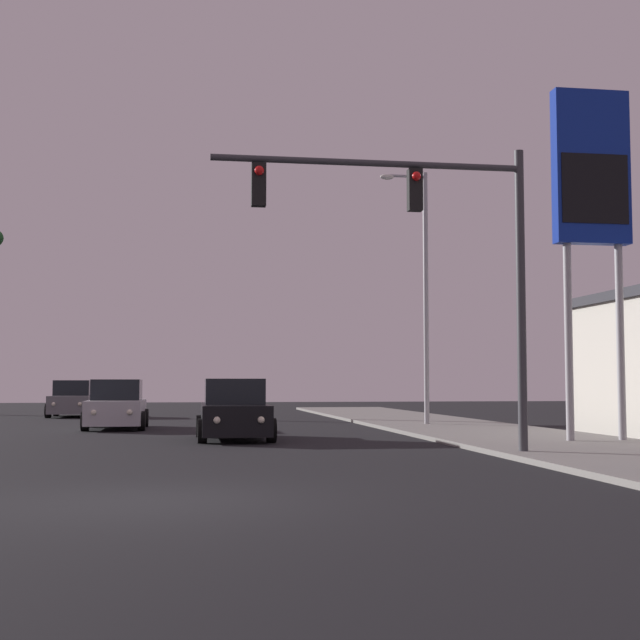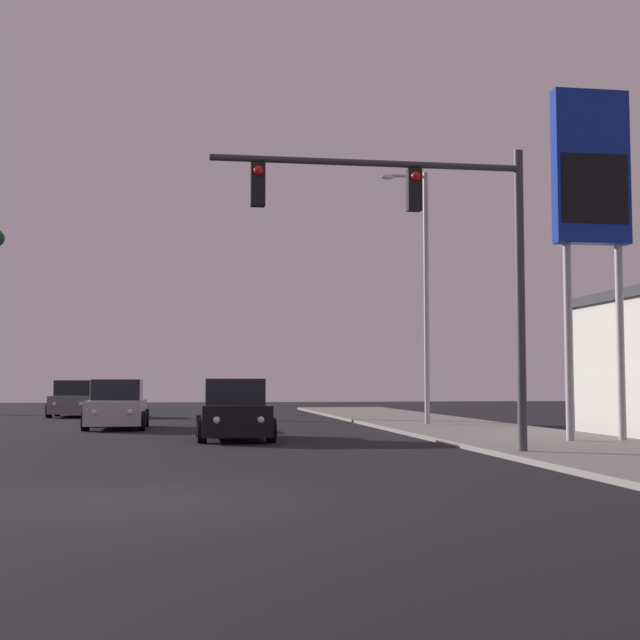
{
  "view_description": "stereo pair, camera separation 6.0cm",
  "coord_description": "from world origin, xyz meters",
  "views": [
    {
      "loc": [
        0.39,
        -12.21,
        1.57
      ],
      "look_at": [
        4.3,
        13.24,
        3.39
      ],
      "focal_mm": 50.0,
      "sensor_mm": 36.0,
      "label": 1
    },
    {
      "loc": [
        0.45,
        -12.22,
        1.57
      ],
      "look_at": [
        4.3,
        13.24,
        3.39
      ],
      "focal_mm": 50.0,
      "sensor_mm": 36.0,
      "label": 2
    }
  ],
  "objects": [
    {
      "name": "car_black",
      "position": [
        1.8,
        12.58,
        0.76
      ],
      "size": [
        2.04,
        4.32,
        1.68
      ],
      "rotation": [
        0.0,
        0.0,
        3.13
      ],
      "color": "black",
      "rests_on": "ground"
    },
    {
      "name": "street_lamp",
      "position": [
        8.79,
        18.45,
        5.12
      ],
      "size": [
        1.74,
        0.24,
        9.0
      ],
      "color": "#99999E",
      "rests_on": "sidewalk_right"
    },
    {
      "name": "gas_station_sign",
      "position": [
        10.74,
        9.08,
        6.62
      ],
      "size": [
        2.0,
        0.42,
        9.0
      ],
      "color": "#99999E",
      "rests_on": "sidewalk_right"
    },
    {
      "name": "car_grey",
      "position": [
        -4.65,
        30.36,
        0.76
      ],
      "size": [
        2.04,
        4.32,
        1.68
      ],
      "rotation": [
        0.0,
        0.0,
        3.15
      ],
      "color": "slate",
      "rests_on": "ground"
    },
    {
      "name": "ground_plane",
      "position": [
        0.0,
        0.0,
        0.0
      ],
      "size": [
        120.0,
        120.0,
        0.0
      ],
      "primitive_type": "plane",
      "color": "black"
    },
    {
      "name": "sidewalk_right",
      "position": [
        9.5,
        10.0,
        0.06
      ],
      "size": [
        5.0,
        60.0,
        0.12
      ],
      "color": "gray",
      "rests_on": "ground"
    },
    {
      "name": "car_silver",
      "position": [
        -1.84,
        18.96,
        0.76
      ],
      "size": [
        2.04,
        4.31,
        1.68
      ],
      "rotation": [
        0.0,
        0.0,
        3.14
      ],
      "color": "#B7B7BC",
      "rests_on": "ground"
    },
    {
      "name": "traffic_light_mast",
      "position": [
        5.67,
        5.99,
        4.7
      ],
      "size": [
        6.78,
        0.36,
        6.5
      ],
      "color": "#38383D",
      "rests_on": "sidewalk_right"
    }
  ]
}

